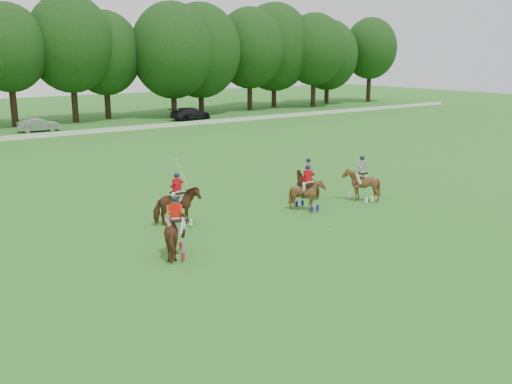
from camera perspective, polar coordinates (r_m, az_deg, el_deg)
ground at (r=23.85m, az=5.49°, el=-5.30°), size 180.00×180.00×0.00m
tree_line at (r=66.65m, az=-23.32°, el=13.09°), size 117.98×14.32×14.75m
boundary_rail at (r=57.35m, az=-20.52°, el=5.35°), size 120.00×0.10×0.44m
car_mid at (r=61.84m, az=-20.91°, el=6.28°), size 4.12×1.70×1.33m
car_right at (r=68.46m, az=-6.56°, el=7.79°), size 5.18×2.46×1.46m
polo_red_a at (r=22.42m, az=-8.00°, el=-4.23°), size 1.71×2.25×2.42m
polo_red_b at (r=26.39m, az=-7.84°, el=-1.42°), size 2.05×1.85×3.02m
polo_red_c at (r=28.78m, az=5.15°, el=-0.21°), size 1.34×1.50×2.33m
polo_stripe_a at (r=31.36m, az=5.21°, el=0.85°), size 1.22×1.89×2.19m
polo_stripe_b at (r=30.98m, az=10.46°, el=0.75°), size 1.47×1.65×2.46m
polo_ball at (r=25.69m, az=7.36°, el=-3.84°), size 0.09×0.09×0.09m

